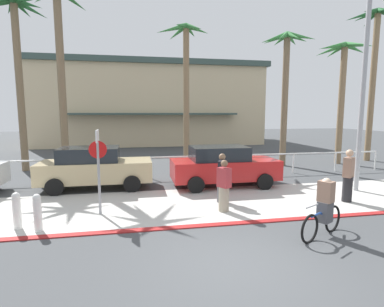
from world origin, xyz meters
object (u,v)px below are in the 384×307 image
palm_tree_3 (185,64)px  car_tan_1 (95,167)px  streetlight_curb (368,80)px  palm_tree_2 (61,40)px  pedestrian_1 (222,180)px  bollard_0 (17,210)px  palm_tree_1 (16,40)px  palm_tree_5 (343,72)px  pedestrian_2 (348,178)px  palm_tree_6 (375,48)px  pedestrian_0 (224,188)px  palm_tree_4 (286,66)px  cyclist_blue_0 (324,209)px  stop_sign_bike_lane (98,160)px  bollard_1 (38,212)px  car_red_2 (223,166)px

palm_tree_3 → car_tan_1: (-4.70, -5.68, -5.06)m
streetlight_curb → palm_tree_2: size_ratio=0.84×
pedestrian_1 → palm_tree_2: bearing=135.8°
bollard_0 → palm_tree_1: bearing=106.8°
palm_tree_5 → pedestrian_2: size_ratio=3.93×
palm_tree_6 → car_tan_1: (-16.41, -4.34, -6.19)m
palm_tree_1 → palm_tree_5: (17.91, -1.07, -1.23)m
palm_tree_6 → car_tan_1: 18.07m
pedestrian_0 → pedestrian_1: size_ratio=0.96×
palm_tree_1 → palm_tree_2: (2.46, -1.55, -0.23)m
palm_tree_6 → palm_tree_4: bearing=-174.0°
cyclist_blue_0 → pedestrian_0: (-1.89, 2.26, 0.06)m
stop_sign_bike_lane → streetlight_curb: (9.63, 0.78, 2.60)m
streetlight_curb → car_tan_1: (-10.16, 2.59, -3.41)m
bollard_1 → streetlight_curb: bearing=9.6°
pedestrian_2 → pedestrian_1: bearing=170.0°
bollard_1 → palm_tree_6: (17.31, 8.80, 6.55)m
palm_tree_5 → palm_tree_6: bearing=14.5°
pedestrian_1 → palm_tree_1: bearing=138.8°
palm_tree_1 → palm_tree_4: size_ratio=1.16×
palm_tree_1 → pedestrian_0: bearing=-45.3°
palm_tree_1 → palm_tree_3: bearing=6.2°
palm_tree_2 → car_red_2: 9.67m
palm_tree_6 → pedestrian_1: 15.28m
bollard_0 → palm_tree_4: size_ratio=0.13×
palm_tree_4 → palm_tree_5: size_ratio=1.06×
bollard_1 → car_red_2: (6.11, 3.84, 0.35)m
palm_tree_5 → bollard_0: bearing=-152.8°
stop_sign_bike_lane → palm_tree_4: 12.56m
palm_tree_4 → car_tan_1: palm_tree_4 is taller
cyclist_blue_0 → pedestrian_1: size_ratio=0.96×
cyclist_blue_0 → palm_tree_5: bearing=52.1°
car_tan_1 → palm_tree_4: bearing=20.0°
palm_tree_2 → car_red_2: palm_tree_2 is taller
palm_tree_3 → palm_tree_5: (9.05, -2.03, -0.45)m
car_red_2 → streetlight_curb: bearing=-21.8°
streetlight_curb → palm_tree_3: size_ratio=0.90×
palm_tree_3 → streetlight_curb: bearing=-56.5°
bollard_1 → pedestrian_0: bearing=6.9°
pedestrian_2 → car_tan_1: bearing=157.5°
bollard_1 → pedestrian_2: bearing=4.9°
palm_tree_2 → palm_tree_5: size_ratio=1.24×
bollard_0 → cyclist_blue_0: bearing=-14.0°
car_red_2 → pedestrian_2: (3.54, -3.01, -0.01)m
palm_tree_1 → pedestrian_2: palm_tree_1 is taller
palm_tree_4 → pedestrian_0: 10.72m
pedestrian_0 → palm_tree_1: bearing=134.7°
palm_tree_4 → palm_tree_5: 3.62m
pedestrian_2 → cyclist_blue_0: bearing=-136.4°
bollard_0 → car_tan_1: car_tan_1 is taller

